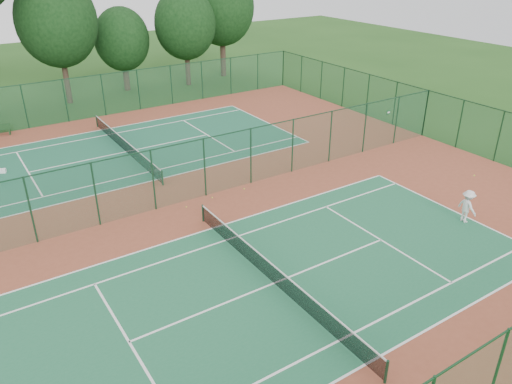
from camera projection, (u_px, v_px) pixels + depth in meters
ground at (182, 202)px, 27.98m from camera, size 120.00×120.00×0.00m
red_pad at (182, 202)px, 27.98m from camera, size 40.00×36.00×0.01m
court_near at (274, 284)px, 21.22m from camera, size 23.77×10.97×0.01m
court_far at (126, 152)px, 34.73m from camera, size 23.77×10.97×0.01m
fence_north at (85, 98)px, 40.70m from camera, size 40.00×0.09×3.50m
fence_east at (425, 113)px, 36.98m from camera, size 0.09×36.00×3.50m
fence_divider at (180, 173)px, 27.20m from camera, size 40.00×0.09×3.50m
tennis_net_near at (274, 273)px, 20.98m from camera, size 0.10×12.90×0.97m
tennis_net_far at (125, 145)px, 34.49m from camera, size 0.10×12.90×0.97m
player_near at (467, 206)px, 25.60m from camera, size 0.83×1.24×1.77m
bench at (0, 129)px, 37.51m from camera, size 1.57×0.77×0.93m
kit_bag at (0, 171)px, 31.46m from camera, size 0.77×0.54×0.27m
stray_ball_a at (212, 197)px, 28.39m from camera, size 0.06×0.06×0.06m
stray_ball_b at (244, 189)px, 29.40m from camera, size 0.07×0.07×0.07m
stray_ball_c at (186, 207)px, 27.37m from camera, size 0.06×0.06×0.06m
evergreen_row at (74, 100)px, 46.42m from camera, size 39.00×5.00×12.00m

